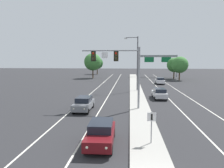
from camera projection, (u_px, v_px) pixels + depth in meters
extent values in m
cube|color=#9E9B93|center=(139.00, 105.00, 26.79)|extent=(2.40, 110.00, 0.15)
cube|color=silver|center=(109.00, 95.00, 34.12)|extent=(0.14, 100.00, 0.01)
cube|color=silver|center=(166.00, 96.00, 33.32)|extent=(0.14, 100.00, 0.01)
cube|color=silver|center=(89.00, 95.00, 34.40)|extent=(0.14, 100.00, 0.01)
cube|color=silver|center=(187.00, 97.00, 33.04)|extent=(0.14, 100.00, 0.01)
cylinder|color=gray|center=(139.00, 78.00, 24.17)|extent=(0.24, 0.24, 7.20)
cylinder|color=gray|center=(110.00, 51.00, 24.08)|extent=(6.71, 0.16, 0.16)
cube|color=black|center=(116.00, 56.00, 24.14)|extent=(0.56, 0.06, 1.20)
cube|color=#38330F|center=(116.00, 56.00, 24.10)|extent=(0.32, 0.32, 1.00)
sphere|color=red|center=(116.00, 53.00, 23.90)|extent=(0.22, 0.22, 0.22)
sphere|color=#282828|center=(116.00, 56.00, 23.93)|extent=(0.22, 0.22, 0.22)
sphere|color=#282828|center=(116.00, 59.00, 23.97)|extent=(0.22, 0.22, 0.22)
cube|color=black|center=(93.00, 56.00, 24.37)|extent=(0.56, 0.06, 1.20)
cube|color=#38330F|center=(93.00, 56.00, 24.33)|extent=(0.32, 0.32, 1.00)
sphere|color=red|center=(93.00, 53.00, 24.12)|extent=(0.22, 0.22, 0.22)
sphere|color=#282828|center=(93.00, 56.00, 24.16)|extent=(0.22, 0.22, 0.22)
sphere|color=#282828|center=(93.00, 59.00, 24.20)|extent=(0.22, 0.22, 0.22)
cube|color=white|center=(105.00, 55.00, 24.18)|extent=(0.70, 0.04, 0.70)
cylinder|color=gray|center=(151.00, 127.00, 14.21)|extent=(0.08, 0.08, 2.20)
cube|color=white|center=(152.00, 117.00, 14.09)|extent=(0.60, 0.03, 0.60)
cube|color=black|center=(152.00, 117.00, 14.07)|extent=(0.12, 0.01, 0.44)
cylinder|color=#4C4C51|center=(137.00, 64.00, 38.43)|extent=(0.20, 0.20, 10.00)
cylinder|color=#4C4C51|center=(132.00, 37.00, 37.96)|extent=(2.20, 0.12, 0.12)
cube|color=#B7B7B2|center=(126.00, 38.00, 38.07)|extent=(0.56, 0.28, 0.20)
cube|color=#5B0F14|center=(101.00, 135.00, 14.35)|extent=(1.91, 4.44, 0.70)
cube|color=black|center=(101.00, 125.00, 14.49)|extent=(1.64, 2.41, 0.56)
sphere|color=#EAE5C6|center=(106.00, 148.00, 12.15)|extent=(0.18, 0.18, 0.18)
sphere|color=#EAE5C6|center=(87.00, 147.00, 12.22)|extent=(0.18, 0.18, 0.18)
cylinder|color=black|center=(111.00, 150.00, 12.85)|extent=(0.24, 0.65, 0.64)
cylinder|color=black|center=(85.00, 149.00, 12.95)|extent=(0.24, 0.65, 0.64)
cylinder|color=black|center=(113.00, 133.00, 15.83)|extent=(0.24, 0.65, 0.64)
cylinder|color=black|center=(93.00, 132.00, 15.93)|extent=(0.24, 0.65, 0.64)
cube|color=slate|center=(84.00, 105.00, 23.97)|extent=(1.81, 4.40, 0.70)
cube|color=black|center=(84.00, 99.00, 24.11)|extent=(1.59, 2.38, 0.56)
sphere|color=#EAE5C6|center=(84.00, 109.00, 21.75)|extent=(0.18, 0.18, 0.18)
sphere|color=#EAE5C6|center=(74.00, 109.00, 21.85)|extent=(0.18, 0.18, 0.18)
cylinder|color=black|center=(88.00, 111.00, 22.45)|extent=(0.22, 0.64, 0.64)
cylinder|color=black|center=(73.00, 111.00, 22.59)|extent=(0.22, 0.64, 0.64)
cylinder|color=black|center=(93.00, 105.00, 25.42)|extent=(0.22, 0.64, 0.64)
cylinder|color=black|center=(80.00, 105.00, 25.56)|extent=(0.22, 0.64, 0.64)
cube|color=#B7B7BC|center=(159.00, 94.00, 31.41)|extent=(1.93, 4.45, 0.70)
cube|color=black|center=(160.00, 90.00, 31.12)|extent=(1.65, 2.42, 0.56)
sphere|color=#EAE5C6|center=(153.00, 92.00, 33.60)|extent=(0.18, 0.18, 0.18)
sphere|color=#EAE5C6|center=(161.00, 92.00, 33.53)|extent=(0.18, 0.18, 0.18)
cylinder|color=black|center=(153.00, 95.00, 32.98)|extent=(0.24, 0.65, 0.64)
cylinder|color=black|center=(163.00, 95.00, 32.89)|extent=(0.24, 0.65, 0.64)
cylinder|color=black|center=(155.00, 98.00, 30.01)|extent=(0.24, 0.65, 0.64)
cylinder|color=black|center=(167.00, 98.00, 29.92)|extent=(0.24, 0.65, 0.64)
cube|color=silver|center=(160.00, 81.00, 50.31)|extent=(1.86, 4.42, 0.70)
cube|color=black|center=(160.00, 79.00, 50.02)|extent=(1.62, 2.40, 0.56)
sphere|color=#EAE5C6|center=(157.00, 80.00, 52.52)|extent=(0.18, 0.18, 0.18)
sphere|color=#EAE5C6|center=(161.00, 80.00, 52.40)|extent=(0.18, 0.18, 0.18)
cylinder|color=black|center=(156.00, 82.00, 51.91)|extent=(0.23, 0.64, 0.64)
cylinder|color=black|center=(162.00, 82.00, 51.76)|extent=(0.23, 0.64, 0.64)
cylinder|color=black|center=(157.00, 83.00, 48.95)|extent=(0.23, 0.64, 0.64)
cylinder|color=black|center=(164.00, 83.00, 48.79)|extent=(0.23, 0.64, 0.64)
cylinder|color=gray|center=(138.00, 66.00, 71.32)|extent=(0.28, 0.28, 7.50)
cylinder|color=gray|center=(177.00, 66.00, 70.21)|extent=(0.28, 0.28, 7.50)
cube|color=gray|center=(158.00, 56.00, 70.37)|extent=(13.00, 0.36, 0.70)
cube|color=#0F6033|center=(149.00, 60.00, 70.56)|extent=(3.20, 0.08, 1.70)
cube|color=#0F6033|center=(166.00, 60.00, 70.07)|extent=(3.20, 0.08, 1.70)
cylinder|color=#4C3823|center=(93.00, 74.00, 65.84)|extent=(0.36, 0.36, 2.99)
sphere|color=#387533|center=(93.00, 62.00, 65.41)|extent=(5.46, 5.46, 5.46)
cylinder|color=#4C3823|center=(97.00, 71.00, 83.77)|extent=(0.36, 0.36, 2.60)
sphere|color=#235623|center=(97.00, 63.00, 83.40)|extent=(4.75, 4.75, 4.75)
cylinder|color=#4C3823|center=(174.00, 75.00, 64.19)|extent=(0.36, 0.36, 2.46)
sphere|color=#387533|center=(174.00, 65.00, 63.84)|extent=(4.50, 4.50, 4.50)
cylinder|color=#4C3823|center=(179.00, 76.00, 59.11)|extent=(0.36, 0.36, 2.56)
sphere|color=#387533|center=(180.00, 65.00, 58.74)|extent=(4.68, 4.68, 4.68)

